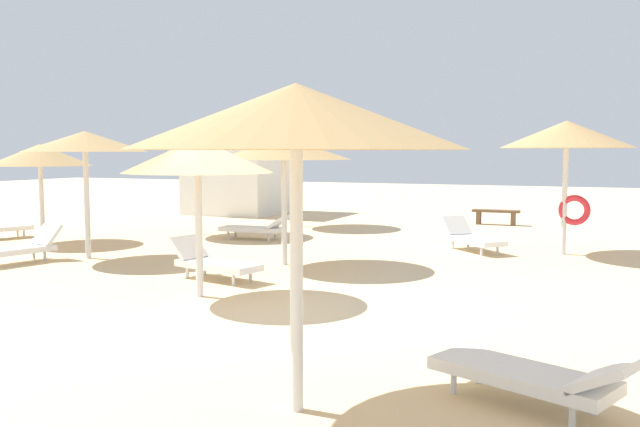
% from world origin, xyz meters
% --- Properties ---
extents(ground_plane, '(80.00, 80.00, 0.00)m').
position_xyz_m(ground_plane, '(0.00, 0.00, 0.00)').
color(ground_plane, beige).
extents(parasol_0, '(2.99, 2.99, 3.08)m').
position_xyz_m(parasol_0, '(4.11, 7.74, 2.73)').
color(parasol_0, silver).
rests_on(parasol_0, ground).
extents(parasol_1, '(2.68, 2.68, 2.82)m').
position_xyz_m(parasol_1, '(-5.61, 2.98, 2.58)').
color(parasol_1, silver).
rests_on(parasol_1, ground).
extents(parasol_2, '(2.99, 2.99, 2.89)m').
position_xyz_m(parasol_2, '(-5.73, 7.68, 2.65)').
color(parasol_2, silver).
rests_on(parasol_2, ground).
extents(parasol_3, '(3.03, 3.03, 2.97)m').
position_xyz_m(parasol_3, '(2.44, -3.31, 2.67)').
color(parasol_3, silver).
rests_on(parasol_3, ground).
extents(parasol_4, '(2.60, 2.60, 2.57)m').
position_xyz_m(parasol_4, '(-8.61, 4.65, 2.28)').
color(parasol_4, silver).
rests_on(parasol_4, ground).
extents(parasol_6, '(2.80, 2.80, 2.67)m').
position_xyz_m(parasol_6, '(-1.19, 3.90, 2.43)').
color(parasol_6, silver).
rests_on(parasol_6, ground).
extents(parasol_7, '(2.44, 2.44, 2.58)m').
position_xyz_m(parasol_7, '(-1.10, 0.53, 2.30)').
color(parasol_7, silver).
rests_on(parasol_7, ground).
extents(parasol_8, '(2.76, 2.76, 3.10)m').
position_xyz_m(parasol_8, '(-4.04, 10.76, 2.77)').
color(parasol_8, silver).
rests_on(parasol_8, ground).
extents(lounger_0, '(1.76, 1.78, 0.77)m').
position_xyz_m(lounger_0, '(2.06, 7.43, 0.32)').
color(lounger_0, white).
rests_on(lounger_0, ground).
extents(lounger_1, '(1.07, 1.96, 0.79)m').
position_xyz_m(lounger_1, '(-6.50, 1.88, 0.32)').
color(lounger_1, white).
rests_on(lounger_1, ground).
extents(lounger_2, '(1.93, 0.74, 0.68)m').
position_xyz_m(lounger_2, '(-3.69, 7.30, 0.31)').
color(lounger_2, white).
rests_on(lounger_2, ground).
extents(lounger_3, '(2.01, 1.31, 0.64)m').
position_xyz_m(lounger_3, '(4.44, -2.39, 0.31)').
color(lounger_3, white).
rests_on(lounger_3, ground).
extents(lounger_6, '(1.97, 1.08, 0.76)m').
position_xyz_m(lounger_6, '(-1.70, 1.91, 0.32)').
color(lounger_6, white).
rests_on(lounger_6, ground).
extents(bench_0, '(1.50, 0.40, 0.49)m').
position_xyz_m(bench_0, '(1.71, 13.64, 0.35)').
color(bench_0, brown).
rests_on(bench_0, ground).
extents(beach_cabana, '(3.71, 3.80, 3.08)m').
position_xyz_m(beach_cabana, '(-8.09, 14.20, 1.56)').
color(beach_cabana, white).
rests_on(beach_cabana, ground).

